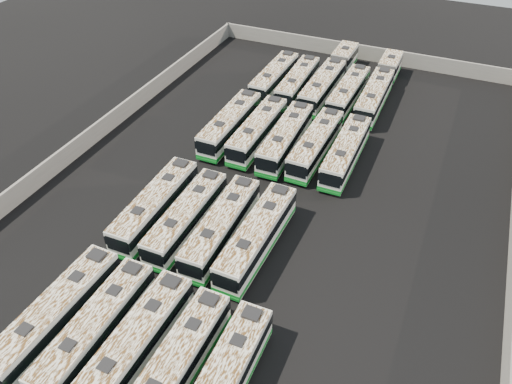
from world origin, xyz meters
name	(u,v)px	position (x,y,z in m)	size (l,w,h in m)	color
ground	(269,199)	(0.00, 0.00, 0.00)	(140.00, 140.00, 0.00)	black
perimeter_wall	(269,190)	(0.00, 0.00, 1.10)	(45.20, 73.20, 2.20)	slate
bus_front_far_left	(57,314)	(-8.43, -20.48, 1.72)	(2.83, 12.02, 3.37)	silver
bus_front_left	(96,328)	(-5.01, -20.30, 1.68)	(2.49, 11.64, 3.28)	silver
bus_front_center	(134,346)	(-1.65, -20.47, 1.73)	(2.77, 12.03, 3.38)	silver
bus_front_right	(176,366)	(1.75, -20.58, 1.68)	(2.56, 11.67, 3.28)	silver
bus_front_far_right	(222,384)	(5.19, -20.53, 1.68)	(2.60, 11.72, 3.29)	silver
bus_midfront_far_left	(156,205)	(-8.49, -7.06, 1.73)	(2.76, 12.04, 3.38)	silver
bus_midfront_left	(187,217)	(-5.07, -7.27, 1.67)	(2.51, 11.60, 3.27)	silver
bus_midfront_center	(221,227)	(-1.61, -7.15, 1.70)	(2.74, 11.86, 3.33)	silver
bus_midfront_right	(257,237)	(1.79, -7.08, 1.74)	(2.79, 12.13, 3.40)	silver
bus_midback_far_left	(230,124)	(-8.50, 8.75, 1.74)	(2.59, 12.11, 3.41)	silver
bus_midback_left	(258,131)	(-5.05, 8.77, 1.72)	(2.53, 11.93, 3.36)	silver
bus_midback_center	(286,138)	(-1.58, 8.53, 1.74)	(2.86, 12.13, 3.40)	silver
bus_midback_right	(316,144)	(1.83, 8.77, 1.70)	(2.77, 11.85, 3.32)	silver
bus_midback_far_right	(346,152)	(5.25, 8.65, 1.70)	(2.52, 11.78, 3.32)	silver
bus_back_far_left	(274,77)	(-8.40, 22.04, 1.69)	(2.58, 11.74, 3.30)	silver
bus_back_left	(297,82)	(-5.06, 21.97, 1.68)	(2.75, 11.69, 3.28)	silver
bus_back_center	(330,77)	(-1.59, 25.18, 1.74)	(2.82, 18.85, 3.41)	silver
bus_back_right	(348,92)	(1.84, 21.89, 1.67)	(2.72, 11.66, 3.27)	silver
bus_back_far_right	(379,86)	(5.14, 25.14, 1.71)	(2.63, 18.43, 3.34)	silver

